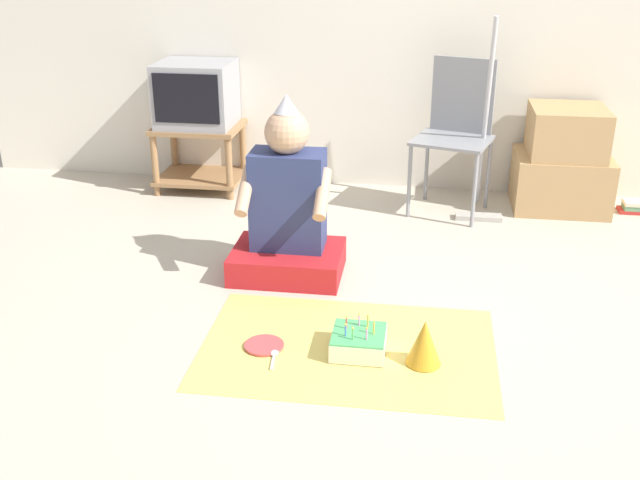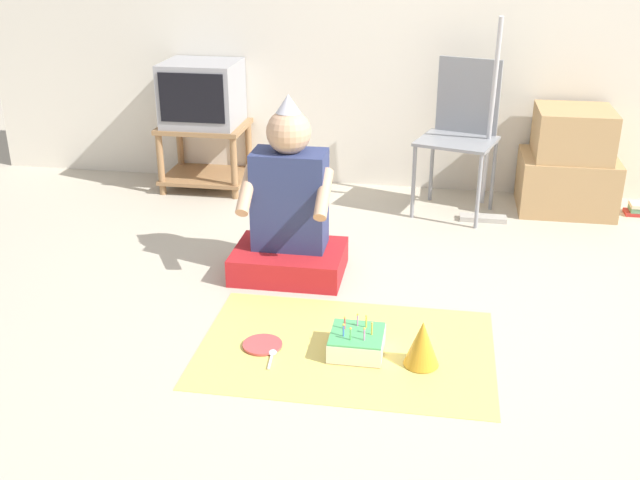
{
  "view_description": "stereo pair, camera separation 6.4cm",
  "coord_description": "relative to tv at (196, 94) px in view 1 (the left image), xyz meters",
  "views": [
    {
      "loc": [
        -0.11,
        -2.78,
        1.69
      ],
      "look_at": [
        -0.56,
        0.31,
        0.35
      ],
      "focal_mm": 42.0,
      "sensor_mm": 36.0,
      "label": 1
    },
    {
      "loc": [
        -0.05,
        -2.77,
        1.69
      ],
      "look_at": [
        -0.56,
        0.31,
        0.35
      ],
      "focal_mm": 42.0,
      "sensor_mm": 36.0,
      "label": 2
    }
  ],
  "objects": [
    {
      "name": "ground_plane",
      "position": [
        1.61,
        -1.92,
        -0.65
      ],
      "size": [
        16.0,
        16.0,
        0.0
      ],
      "primitive_type": "plane",
      "color": "#BCB29E"
    },
    {
      "name": "tv_stand",
      "position": [
        -0.0,
        -0.0,
        -0.38
      ],
      "size": [
        0.56,
        0.45,
        0.44
      ],
      "color": "#997047",
      "rests_on": "ground_plane"
    },
    {
      "name": "tv",
      "position": [
        0.0,
        0.0,
        0.0
      ],
      "size": [
        0.48,
        0.44,
        0.41
      ],
      "color": "#99999E",
      "rests_on": "tv_stand"
    },
    {
      "name": "folding_chair",
      "position": [
        1.68,
        -0.15,
        -0.1
      ],
      "size": [
        0.53,
        0.5,
        0.93
      ],
      "color": "gray",
      "rests_on": "ground_plane"
    },
    {
      "name": "cardboard_box_stack",
      "position": [
        2.36,
        -0.04,
        -0.35
      ],
      "size": [
        0.58,
        0.47,
        0.64
      ],
      "color": "tan",
      "rests_on": "ground_plane"
    },
    {
      "name": "dust_mop",
      "position": [
        1.85,
        -0.26,
        -0.3
      ],
      "size": [
        0.28,
        0.31,
        1.21
      ],
      "color": "#B2ADA3",
      "rests_on": "ground_plane"
    },
    {
      "name": "book_pile",
      "position": [
        2.83,
        -0.07,
        -0.61
      ],
      "size": [
        0.19,
        0.11,
        0.07
      ],
      "color": "#B72D28",
      "rests_on": "ground_plane"
    },
    {
      "name": "person_seated",
      "position": [
        0.83,
        -1.23,
        -0.32
      ],
      "size": [
        0.56,
        0.42,
        0.93
      ],
      "color": "red",
      "rests_on": "ground_plane"
    },
    {
      "name": "party_cloth",
      "position": [
        1.22,
        -1.94,
        -0.64
      ],
      "size": [
        1.25,
        0.84,
        0.01
      ],
      "color": "#EAD666",
      "rests_on": "ground_plane"
    },
    {
      "name": "birthday_cake",
      "position": [
        1.27,
        -1.97,
        -0.6
      ],
      "size": [
        0.23,
        0.23,
        0.15
      ],
      "color": "#F4E0C6",
      "rests_on": "party_cloth"
    },
    {
      "name": "party_hat_blue",
      "position": [
        1.54,
        -2.02,
        -0.54
      ],
      "size": [
        0.15,
        0.15,
        0.2
      ],
      "color": "gold",
      "rests_on": "party_cloth"
    },
    {
      "name": "paper_plate",
      "position": [
        0.86,
        -1.99,
        -0.64
      ],
      "size": [
        0.17,
        0.17,
        0.01
      ],
      "color": "#D84C4C",
      "rests_on": "party_cloth"
    },
    {
      "name": "plastic_spoon_near",
      "position": [
        0.92,
        -2.06,
        -0.63
      ],
      "size": [
        0.04,
        0.15,
        0.01
      ],
      "color": "white",
      "rests_on": "party_cloth"
    }
  ]
}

